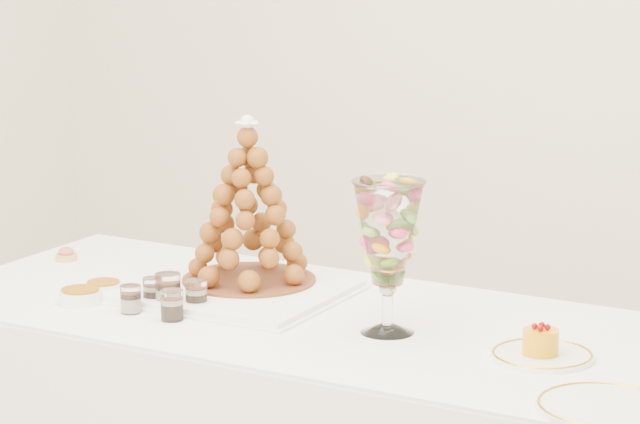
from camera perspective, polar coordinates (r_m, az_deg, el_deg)
The scene contains 14 objects.
lace_tray at distance 3.55m, azimuth -3.75°, elevation -2.92°, with size 0.55×0.41×0.02m, color white.
macaron_vase at distance 3.20m, azimuth 2.58°, elevation -0.86°, with size 0.15×0.15×0.33m.
cake_plate at distance 3.11m, azimuth 8.37°, elevation -5.38°, with size 0.21×0.21×0.01m, color white.
spare_plate at distance 2.84m, azimuth 10.64°, elevation -7.23°, with size 0.25×0.25×0.01m, color white.
pink_tart at distance 3.90m, azimuth -9.53°, elevation -1.60°, with size 0.06×0.06×0.03m.
verrine_a at distance 3.47m, azimuth -6.31°, elevation -2.98°, with size 0.05×0.05×0.06m, color white.
verrine_b at distance 3.44m, azimuth -5.74°, elevation -2.95°, with size 0.06×0.06×0.08m, color white.
verrine_c at distance 3.42m, azimuth -4.68°, elevation -3.12°, with size 0.05×0.05×0.07m, color white.
verrine_d at distance 3.41m, azimuth -7.14°, elevation -3.27°, with size 0.05×0.05×0.06m, color white.
verrine_e at distance 3.34m, azimuth -5.59°, elevation -3.51°, with size 0.05×0.05×0.07m, color white.
ramekin_back at distance 3.58m, azimuth -8.15°, elevation -2.86°, with size 0.08×0.08×0.03m, color white.
ramekin_front at distance 3.50m, azimuth -9.01°, elevation -3.17°, with size 0.10×0.10×0.03m, color white.
croquembouche at distance 3.54m, azimuth -2.72°, elevation 0.40°, with size 0.32×0.32×0.40m.
mousse_cake at distance 3.10m, azimuth 8.30°, elevation -4.84°, with size 0.07×0.07×0.06m.
Camera 1 is at (1.71, -2.55, 1.69)m, focal length 85.00 mm.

